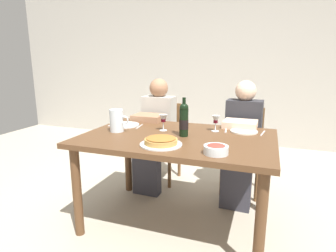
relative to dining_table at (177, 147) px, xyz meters
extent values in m
plane|color=#B2A893|center=(0.00, 0.00, -0.67)|extent=(8.00, 8.00, 0.00)
cube|color=#B2ADA3|center=(0.00, 2.65, 0.73)|extent=(8.00, 0.10, 2.80)
cube|color=brown|center=(0.00, 0.00, 0.07)|extent=(1.50, 1.00, 0.04)
cylinder|color=brown|center=(-0.67, -0.42, -0.31)|extent=(0.07, 0.07, 0.72)
cylinder|color=brown|center=(0.67, -0.42, -0.31)|extent=(0.07, 0.07, 0.72)
cylinder|color=brown|center=(-0.67, 0.42, -0.31)|extent=(0.07, 0.07, 0.72)
cylinder|color=brown|center=(0.67, 0.42, -0.31)|extent=(0.07, 0.07, 0.72)
cylinder|color=black|center=(0.05, 0.01, 0.20)|extent=(0.07, 0.07, 0.21)
sphere|color=black|center=(0.05, 0.01, 0.32)|extent=(0.07, 0.07, 0.07)
cylinder|color=black|center=(0.05, 0.01, 0.36)|extent=(0.03, 0.03, 0.07)
cylinder|color=black|center=(0.05, 0.01, 0.19)|extent=(0.07, 0.07, 0.07)
cylinder|color=silver|center=(-0.52, -0.04, 0.19)|extent=(0.11, 0.11, 0.19)
cylinder|color=silver|center=(-0.52, -0.04, 0.15)|extent=(0.11, 0.11, 0.11)
torus|color=silver|center=(-0.45, -0.04, 0.20)|extent=(0.07, 0.01, 0.07)
cylinder|color=silver|center=(-0.03, -0.28, 0.10)|extent=(0.30, 0.30, 0.01)
cylinder|color=#C18E47|center=(-0.03, -0.28, 0.12)|extent=(0.23, 0.23, 0.03)
ellipsoid|color=#9E6028|center=(-0.03, -0.28, 0.14)|extent=(0.21, 0.21, 0.02)
cylinder|color=silver|center=(0.37, -0.35, 0.12)|extent=(0.16, 0.16, 0.05)
ellipsoid|color=#B2382D|center=(0.37, -0.35, 0.14)|extent=(0.13, 0.13, 0.04)
cylinder|color=silver|center=(0.26, 0.25, 0.09)|extent=(0.06, 0.06, 0.00)
cylinder|color=silver|center=(0.26, 0.25, 0.13)|extent=(0.01, 0.01, 0.07)
cone|color=silver|center=(0.26, 0.25, 0.19)|extent=(0.07, 0.07, 0.07)
cylinder|color=#470A14|center=(0.26, 0.25, 0.18)|extent=(0.04, 0.04, 0.02)
cylinder|color=silver|center=(-0.17, 0.12, 0.09)|extent=(0.06, 0.06, 0.00)
cylinder|color=silver|center=(-0.17, 0.12, 0.13)|extent=(0.01, 0.01, 0.07)
cone|color=silver|center=(-0.17, 0.12, 0.20)|extent=(0.07, 0.07, 0.07)
cylinder|color=#470A14|center=(-0.17, 0.12, 0.18)|extent=(0.04, 0.04, 0.02)
cylinder|color=silver|center=(0.49, 0.30, 0.10)|extent=(0.22, 0.22, 0.01)
cylinder|color=silver|center=(-0.57, 0.19, 0.10)|extent=(0.27, 0.27, 0.01)
cube|color=silver|center=(0.34, 0.30, 0.09)|extent=(0.03, 0.16, 0.00)
cube|color=silver|center=(0.64, 0.30, 0.09)|extent=(0.04, 0.18, 0.00)
cube|color=silver|center=(-0.42, 0.19, 0.09)|extent=(0.03, 0.18, 0.00)
cube|color=silver|center=(-0.70, 0.19, 0.09)|extent=(0.03, 0.16, 0.00)
cube|color=brown|center=(-0.45, 0.79, -0.21)|extent=(0.40, 0.40, 0.02)
cube|color=brown|center=(-0.45, 0.97, 0.00)|extent=(0.36, 0.03, 0.40)
cylinder|color=brown|center=(-0.62, 0.62, -0.44)|extent=(0.04, 0.04, 0.45)
cylinder|color=brown|center=(-0.28, 0.62, -0.44)|extent=(0.04, 0.04, 0.45)
cylinder|color=brown|center=(-0.62, 0.96, -0.44)|extent=(0.04, 0.04, 0.45)
cylinder|color=brown|center=(-0.28, 0.96, -0.44)|extent=(0.04, 0.04, 0.45)
cube|color=#B7B2A8|center=(-0.45, 0.75, 0.05)|extent=(0.34, 0.20, 0.50)
sphere|color=#9E7051|center=(-0.45, 0.75, 0.39)|extent=(0.20, 0.20, 0.20)
cube|color=#33333D|center=(-0.45, 0.56, -0.20)|extent=(0.31, 0.38, 0.14)
cube|color=#33333D|center=(-0.45, 0.41, -0.47)|extent=(0.27, 0.12, 0.40)
cube|color=#9E7051|center=(-0.45, 0.47, 0.12)|extent=(0.29, 0.24, 0.06)
cube|color=brown|center=(0.45, 0.78, -0.21)|extent=(0.41, 0.41, 0.02)
cube|color=brown|center=(0.46, 0.97, 0.00)|extent=(0.36, 0.04, 0.40)
cylinder|color=brown|center=(0.27, 0.62, -0.44)|extent=(0.04, 0.04, 0.45)
cylinder|color=brown|center=(0.61, 0.61, -0.44)|extent=(0.04, 0.04, 0.45)
cylinder|color=brown|center=(0.29, 0.96, -0.44)|extent=(0.04, 0.04, 0.45)
cylinder|color=brown|center=(0.63, 0.95, -0.44)|extent=(0.04, 0.04, 0.45)
cube|color=#2D2D33|center=(0.45, 0.74, 0.05)|extent=(0.35, 0.21, 0.50)
sphere|color=beige|center=(0.45, 0.74, 0.39)|extent=(0.20, 0.20, 0.20)
cube|color=#33333D|center=(0.44, 0.55, -0.20)|extent=(0.32, 0.39, 0.14)
cube|color=#33333D|center=(0.44, 0.40, -0.47)|extent=(0.28, 0.13, 0.40)
cube|color=beige|center=(0.44, 0.46, 0.12)|extent=(0.30, 0.25, 0.06)
camera|label=1|loc=(0.65, -2.06, 0.67)|focal=30.08mm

